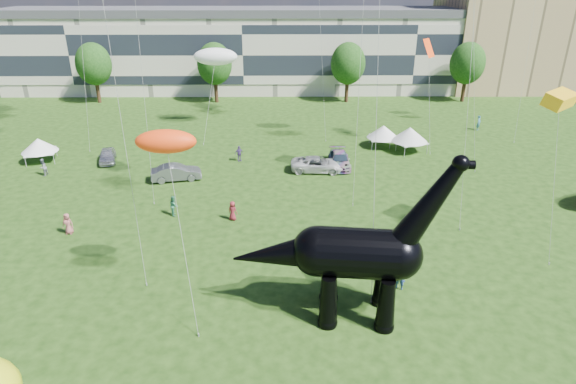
{
  "coord_description": "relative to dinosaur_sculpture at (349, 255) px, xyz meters",
  "views": [
    {
      "loc": [
        -1.92,
        -20.45,
        17.83
      ],
      "look_at": [
        -1.57,
        8.0,
        5.0
      ],
      "focal_mm": 30.0,
      "sensor_mm": 36.0,
      "label": 1
    }
  ],
  "objects": [
    {
      "name": "visitors",
      "position": [
        -2.06,
        10.75,
        -3.01
      ],
      "size": [
        48.76,
        48.98,
        1.88
      ],
      "color": "teal",
      "rests_on": "ground"
    },
    {
      "name": "gazebo_near",
      "position": [
        7.79,
        29.52,
        -2.12
      ],
      "size": [
        3.78,
        3.78,
        2.51
      ],
      "rotation": [
        0.0,
        0.0,
        -0.05
      ],
      "color": "white",
      "rests_on": "ground"
    },
    {
      "name": "car_silver",
      "position": [
        -21.89,
        25.02,
        -3.2
      ],
      "size": [
        2.59,
        4.26,
        1.35
      ],
      "primitive_type": "imported",
      "rotation": [
        0.0,
        0.0,
        0.27
      ],
      "color": "silver",
      "rests_on": "ground"
    },
    {
      "name": "tree_far_left",
      "position": [
        -31.68,
        50.98,
        2.42
      ],
      "size": [
        5.2,
        5.2,
        9.44
      ],
      "color": "#382314",
      "rests_on": "ground"
    },
    {
      "name": "ground",
      "position": [
        -1.68,
        -2.02,
        -3.88
      ],
      "size": [
        220.0,
        220.0,
        0.0
      ],
      "primitive_type": "plane",
      "color": "#16330C",
      "rests_on": "ground"
    },
    {
      "name": "tree_far_right",
      "position": [
        24.32,
        50.98,
        2.42
      ],
      "size": [
        5.2,
        5.2,
        9.44
      ],
      "color": "#382314",
      "rests_on": "ground"
    },
    {
      "name": "gazebo_left",
      "position": [
        -28.88,
        25.28,
        -2.12
      ],
      "size": [
        4.53,
        4.53,
        2.5
      ],
      "rotation": [
        0.0,
        0.0,
        0.32
      ],
      "color": "white",
      "rests_on": "ground"
    },
    {
      "name": "terrace_row",
      "position": [
        -9.68,
        59.98,
        2.12
      ],
      "size": [
        78.0,
        11.0,
        12.0
      ],
      "primitive_type": "cube",
      "color": "beige",
      "rests_on": "ground"
    },
    {
      "name": "gazebo_far",
      "position": [
        10.36,
        27.95,
        -1.94
      ],
      "size": [
        5.07,
        5.07,
        2.75
      ],
      "rotation": [
        0.0,
        0.0,
        0.36
      ],
      "color": "silver",
      "rests_on": "ground"
    },
    {
      "name": "car_white",
      "position": [
        -0.11,
        22.08,
        -3.14
      ],
      "size": [
        5.43,
        2.78,
        1.47
      ],
      "primitive_type": "imported",
      "rotation": [
        0.0,
        0.0,
        1.5
      ],
      "color": "silver",
      "rests_on": "ground"
    },
    {
      "name": "kites",
      "position": [
        0.5,
        28.62,
        10.98
      ],
      "size": [
        56.59,
        40.77,
        26.73
      ],
      "color": "#F43510",
      "rests_on": "ground"
    },
    {
      "name": "car_dark",
      "position": [
        2.22,
        23.41,
        -3.16
      ],
      "size": [
        2.04,
        4.95,
        1.43
      ],
      "primitive_type": "imported",
      "rotation": [
        0.0,
        0.0,
        -0.01
      ],
      "color": "#595960",
      "rests_on": "ground"
    },
    {
      "name": "apartment_block",
      "position": [
        38.32,
        62.98,
        7.12
      ],
      "size": [
        28.0,
        18.0,
        22.0
      ],
      "primitive_type": "cube",
      "color": "tan",
      "rests_on": "ground"
    },
    {
      "name": "car_grey",
      "position": [
        -13.69,
        19.99,
        -3.1
      ],
      "size": [
        4.93,
        2.6,
        1.55
      ],
      "primitive_type": "imported",
      "rotation": [
        0.0,
        0.0,
        1.79
      ],
      "color": "slate",
      "rests_on": "ground"
    },
    {
      "name": "tree_mid_right",
      "position": [
        6.32,
        50.98,
        2.42
      ],
      "size": [
        5.2,
        5.2,
        9.44
      ],
      "color": "#382314",
      "rests_on": "ground"
    },
    {
      "name": "dinosaur_sculpture",
      "position": [
        0.0,
        0.0,
        0.0
      ],
      "size": [
        12.61,
        3.81,
        10.26
      ],
      "rotation": [
        0.0,
        0.0,
        -0.11
      ],
      "color": "black",
      "rests_on": "ground"
    },
    {
      "name": "tree_mid_left",
      "position": [
        -13.68,
        50.98,
        2.42
      ],
      "size": [
        5.2,
        5.2,
        9.44
      ],
      "color": "#382314",
      "rests_on": "ground"
    }
  ]
}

